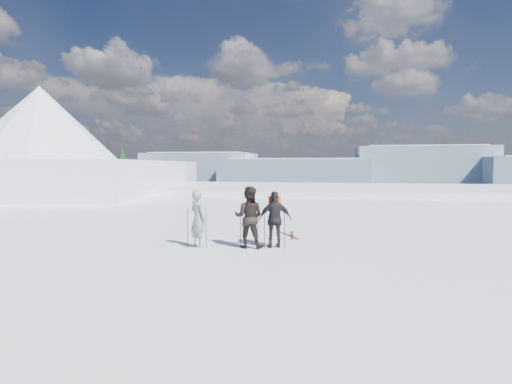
% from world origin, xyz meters
% --- Properties ---
extents(lake_basin, '(820.00, 820.00, 71.62)m').
position_xyz_m(lake_basin, '(0.00, 30.00, -6.50)').
color(lake_basin, white).
rests_on(lake_basin, ground).
extents(far_mountain_range, '(770.00, 110.00, 53.00)m').
position_xyz_m(far_mountain_range, '(29.60, 454.78, -7.19)').
color(far_mountain_range, slate).
rests_on(far_mountain_range, ground).
extents(near_ridge, '(31.37, 35.68, 25.62)m').
position_xyz_m(near_ridge, '(-26.56, 29.34, -3.48)').
color(near_ridge, white).
rests_on(near_ridge, ground).
extents(skier_grey, '(0.80, 0.76, 1.84)m').
position_xyz_m(skier_grey, '(-3.97, 2.80, 0.92)').
color(skier_grey, gray).
rests_on(skier_grey, ground).
extents(skier_dark, '(0.95, 0.74, 1.96)m').
position_xyz_m(skier_dark, '(-2.35, 3.03, 0.98)').
color(skier_dark, black).
rests_on(skier_dark, ground).
extents(skier_pack, '(1.13, 0.67, 1.81)m').
position_xyz_m(skier_pack, '(-1.53, 3.20, 0.90)').
color(skier_pack, black).
rests_on(skier_pack, ground).
extents(backpack, '(0.43, 0.30, 0.49)m').
position_xyz_m(backpack, '(-1.59, 3.44, 2.05)').
color(backpack, '#E55515').
rests_on(backpack, skier_pack).
extents(ski_poles, '(3.10, 0.41, 1.29)m').
position_xyz_m(ski_poles, '(-2.66, 2.93, 0.60)').
color(ski_poles, black).
rests_on(ski_poles, ground).
extents(skis_loose, '(0.95, 1.70, 0.03)m').
position_xyz_m(skis_loose, '(-1.27, 5.43, 0.01)').
color(skis_loose, black).
rests_on(skis_loose, ground).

